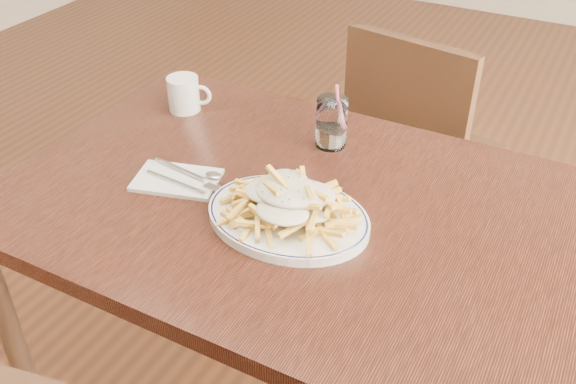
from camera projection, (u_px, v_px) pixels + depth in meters
The scene contains 8 objects.
table at pixel (295, 229), 1.35m from camera, with size 1.20×0.80×0.75m.
chair_far at pixel (415, 144), 2.00m from camera, with size 0.46×0.46×0.86m.
fries_plate at pixel (288, 217), 1.24m from camera, with size 0.35×0.31×0.02m.
loaded_fries at pixel (288, 196), 1.21m from camera, with size 0.26×0.21×0.07m.
napkin at pixel (177, 180), 1.36m from camera, with size 0.18×0.11×0.01m, color silver.
cutlery at pixel (178, 176), 1.36m from camera, with size 0.20×0.08×0.01m.
water_glass at pixel (331, 125), 1.46m from camera, with size 0.07×0.07×0.16m.
coffee_mug at pixel (185, 94), 1.60m from camera, with size 0.11×0.08×0.09m.
Camera 1 is at (0.49, -0.94, 1.51)m, focal length 40.00 mm.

